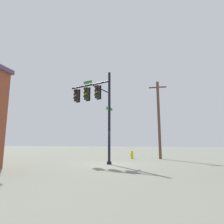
# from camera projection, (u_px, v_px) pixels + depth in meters

# --- Properties ---
(ground_plane) EXTENTS (120.00, 120.00, 0.00)m
(ground_plane) POSITION_uv_depth(u_px,v_px,m) (109.00, 164.00, 14.15)
(ground_plane) COLOR slate
(signal_pole_assembly) EXTENTS (4.08, 1.81, 7.35)m
(signal_pole_assembly) POSITION_uv_depth(u_px,v_px,m) (94.00, 101.00, 15.76)
(signal_pole_assembly) COLOR black
(signal_pole_assembly) RESTS_ON ground_plane
(utility_pole) EXTENTS (1.80, 0.28, 8.08)m
(utility_pole) POSITION_uv_depth(u_px,v_px,m) (159.00, 118.00, 19.33)
(utility_pole) COLOR brown
(utility_pole) RESTS_ON ground_plane
(fire_hydrant) EXTENTS (0.33, 0.24, 0.83)m
(fire_hydrant) POSITION_uv_depth(u_px,v_px,m) (132.00, 155.00, 19.08)
(fire_hydrant) COLOR #DBB902
(fire_hydrant) RESTS_ON ground_plane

